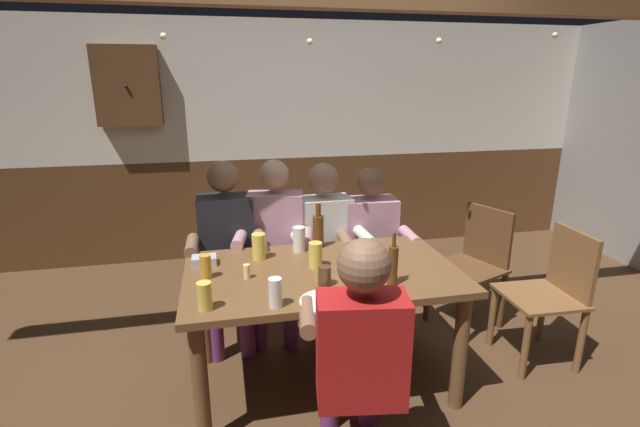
{
  "coord_description": "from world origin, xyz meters",
  "views": [
    {
      "loc": [
        -0.53,
        -2.2,
        1.8
      ],
      "look_at": [
        0.0,
        0.22,
        1.06
      ],
      "focal_mm": 25.79,
      "sensor_mm": 36.0,
      "label": 1
    }
  ],
  "objects_px": {
    "person_3": "(371,239)",
    "condiment_caddy": "(204,260)",
    "pint_glass_1": "(315,255)",
    "pint_glass_6": "(259,246)",
    "person_2": "(326,239)",
    "person_4": "(359,347)",
    "table_candle": "(247,271)",
    "pint_glass_4": "(362,272)",
    "person_0": "(227,245)",
    "dining_table": "(322,288)",
    "chair_empty_near_right": "(475,263)",
    "bottle_0": "(318,230)",
    "pint_glass_8": "(299,239)",
    "wall_dart_cabinet": "(127,86)",
    "pint_glass_2": "(360,253)",
    "plate_0": "(325,302)",
    "pint_glass_3": "(206,267)",
    "bottle_1": "(393,265)",
    "pint_glass_0": "(205,296)",
    "pint_glass_5": "(275,293)",
    "pint_glass_7": "(324,276)",
    "chair_empty_near_left": "(551,292)",
    "person_1": "(275,241)"
  },
  "relations": [
    {
      "from": "condiment_caddy",
      "to": "pint_glass_7",
      "type": "distance_m",
      "value": 0.76
    },
    {
      "from": "pint_glass_2",
      "to": "pint_glass_6",
      "type": "xyz_separation_m",
      "value": [
        -0.58,
        0.18,
        0.02
      ]
    },
    {
      "from": "dining_table",
      "to": "person_3",
      "type": "height_order",
      "value": "person_3"
    },
    {
      "from": "pint_glass_1",
      "to": "pint_glass_5",
      "type": "xyz_separation_m",
      "value": [
        -0.28,
        -0.42,
        -0.0
      ]
    },
    {
      "from": "person_3",
      "to": "bottle_0",
      "type": "distance_m",
      "value": 0.6
    },
    {
      "from": "person_0",
      "to": "condiment_caddy",
      "type": "relative_size",
      "value": 8.99
    },
    {
      "from": "table_candle",
      "to": "pint_glass_4",
      "type": "height_order",
      "value": "pint_glass_4"
    },
    {
      "from": "plate_0",
      "to": "pint_glass_6",
      "type": "xyz_separation_m",
      "value": [
        -0.26,
        0.64,
        0.07
      ]
    },
    {
      "from": "person_3",
      "to": "condiment_caddy",
      "type": "relative_size",
      "value": 8.35
    },
    {
      "from": "person_2",
      "to": "person_4",
      "type": "xyz_separation_m",
      "value": [
        -0.16,
        -1.35,
        -0.02
      ]
    },
    {
      "from": "bottle_0",
      "to": "pint_glass_8",
      "type": "height_order",
      "value": "bottle_0"
    },
    {
      "from": "dining_table",
      "to": "person_4",
      "type": "height_order",
      "value": "person_4"
    },
    {
      "from": "person_0",
      "to": "pint_glass_1",
      "type": "xyz_separation_m",
      "value": [
        0.49,
        -0.62,
        0.13
      ]
    },
    {
      "from": "pint_glass_8",
      "to": "pint_glass_1",
      "type": "bearing_deg",
      "value": -79.8
    },
    {
      "from": "pint_glass_2",
      "to": "plate_0",
      "type": "bearing_deg",
      "value": -124.47
    },
    {
      "from": "pint_glass_4",
      "to": "pint_glass_6",
      "type": "relative_size",
      "value": 0.69
    },
    {
      "from": "person_3",
      "to": "person_4",
      "type": "distance_m",
      "value": 1.44
    },
    {
      "from": "person_4",
      "to": "wall_dart_cabinet",
      "type": "distance_m",
      "value": 3.3
    },
    {
      "from": "dining_table",
      "to": "chair_empty_near_right",
      "type": "distance_m",
      "value": 1.36
    },
    {
      "from": "person_3",
      "to": "pint_glass_1",
      "type": "distance_m",
      "value": 0.85
    },
    {
      "from": "person_4",
      "to": "pint_glass_0",
      "type": "bearing_deg",
      "value": 161.61
    },
    {
      "from": "pint_glass_6",
      "to": "wall_dart_cabinet",
      "type": "bearing_deg",
      "value": 116.74
    },
    {
      "from": "pint_glass_0",
      "to": "pint_glass_6",
      "type": "distance_m",
      "value": 0.65
    },
    {
      "from": "chair_empty_near_right",
      "to": "pint_glass_1",
      "type": "distance_m",
      "value": 1.41
    },
    {
      "from": "chair_empty_near_right",
      "to": "bottle_1",
      "type": "bearing_deg",
      "value": 107.25
    },
    {
      "from": "person_3",
      "to": "chair_empty_near_left",
      "type": "bearing_deg",
      "value": 146.25
    },
    {
      "from": "pint_glass_0",
      "to": "pint_glass_7",
      "type": "bearing_deg",
      "value": 12.38
    },
    {
      "from": "pint_glass_2",
      "to": "pint_glass_6",
      "type": "bearing_deg",
      "value": 162.43
    },
    {
      "from": "chair_empty_near_right",
      "to": "condiment_caddy",
      "type": "bearing_deg",
      "value": 76.58
    },
    {
      "from": "pint_glass_1",
      "to": "pint_glass_6",
      "type": "bearing_deg",
      "value": 147.15
    },
    {
      "from": "person_2",
      "to": "chair_empty_near_left",
      "type": "bearing_deg",
      "value": 148.46
    },
    {
      "from": "person_0",
      "to": "person_2",
      "type": "distance_m",
      "value": 0.7
    },
    {
      "from": "dining_table",
      "to": "pint_glass_5",
      "type": "xyz_separation_m",
      "value": [
        -0.31,
        -0.37,
        0.18
      ]
    },
    {
      "from": "pint_glass_3",
      "to": "person_0",
      "type": "bearing_deg",
      "value": 79.34
    },
    {
      "from": "plate_0",
      "to": "wall_dart_cabinet",
      "type": "bearing_deg",
      "value": 115.66
    },
    {
      "from": "person_1",
      "to": "bottle_1",
      "type": "distance_m",
      "value": 1.08
    },
    {
      "from": "pint_glass_0",
      "to": "bottle_0",
      "type": "bearing_deg",
      "value": 45.14
    },
    {
      "from": "bottle_0",
      "to": "pint_glass_7",
      "type": "height_order",
      "value": "bottle_0"
    },
    {
      "from": "chair_empty_near_left",
      "to": "pint_glass_2",
      "type": "bearing_deg",
      "value": 86.49
    },
    {
      "from": "pint_glass_7",
      "to": "wall_dart_cabinet",
      "type": "relative_size",
      "value": 0.15
    },
    {
      "from": "person_3",
      "to": "chair_empty_near_left",
      "type": "height_order",
      "value": "person_3"
    },
    {
      "from": "pint_glass_8",
      "to": "wall_dart_cabinet",
      "type": "relative_size",
      "value": 0.23
    },
    {
      "from": "condiment_caddy",
      "to": "wall_dart_cabinet",
      "type": "height_order",
      "value": "wall_dart_cabinet"
    },
    {
      "from": "person_0",
      "to": "person_2",
      "type": "relative_size",
      "value": 1.04
    },
    {
      "from": "wall_dart_cabinet",
      "to": "pint_glass_5",
      "type": "bearing_deg",
      "value": -68.7
    },
    {
      "from": "plate_0",
      "to": "pint_glass_3",
      "type": "distance_m",
      "value": 0.71
    },
    {
      "from": "dining_table",
      "to": "chair_empty_near_right",
      "type": "height_order",
      "value": "chair_empty_near_right"
    },
    {
      "from": "person_2",
      "to": "table_candle",
      "type": "height_order",
      "value": "person_2"
    },
    {
      "from": "person_3",
      "to": "pint_glass_0",
      "type": "distance_m",
      "value": 1.55
    },
    {
      "from": "table_candle",
      "to": "condiment_caddy",
      "type": "relative_size",
      "value": 0.57
    }
  ]
}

